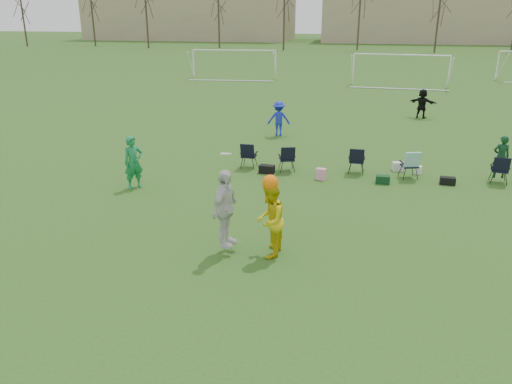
% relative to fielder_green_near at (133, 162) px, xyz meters
% --- Properties ---
extents(ground, '(260.00, 260.00, 0.00)m').
position_rel_fielder_green_near_xyz_m(ground, '(6.07, -4.98, -0.89)').
color(ground, '#28561A').
rests_on(ground, ground).
extents(fielder_green_near, '(0.75, 0.76, 1.77)m').
position_rel_fielder_green_near_xyz_m(fielder_green_near, '(0.00, 0.00, 0.00)').
color(fielder_green_near, '#167F45').
rests_on(fielder_green_near, ground).
extents(fielder_blue, '(1.17, 0.82, 1.64)m').
position_rel_fielder_green_near_xyz_m(fielder_blue, '(3.48, 8.36, -0.07)').
color(fielder_blue, '#192BC0').
rests_on(fielder_blue, ground).
extents(fielder_black, '(1.55, 1.04, 1.60)m').
position_rel_fielder_green_near_xyz_m(fielder_black, '(10.54, 14.18, -0.09)').
color(fielder_black, black).
rests_on(fielder_black, ground).
extents(center_contest, '(1.77, 1.19, 2.56)m').
position_rel_fielder_green_near_xyz_m(center_contest, '(4.80, -3.95, 0.16)').
color(center_contest, silver).
rests_on(center_contest, ground).
extents(sideline_setup, '(9.47, 1.97, 1.64)m').
position_rel_fielder_green_near_xyz_m(sideline_setup, '(7.89, 3.05, -0.38)').
color(sideline_setup, '#0F371C').
rests_on(sideline_setup, ground).
extents(goal_left, '(7.39, 0.76, 2.46)m').
position_rel_fielder_green_near_xyz_m(goal_left, '(-3.93, 29.02, 1.04)').
color(goal_left, white).
rests_on(goal_left, ground).
extents(goal_mid, '(7.40, 0.63, 2.46)m').
position_rel_fielder_green_near_xyz_m(goal_mid, '(10.07, 27.02, 1.04)').
color(goal_mid, white).
rests_on(goal_mid, ground).
extents(tree_line, '(110.28, 3.28, 11.40)m').
position_rel_fielder_green_near_xyz_m(tree_line, '(6.31, 64.86, 4.20)').
color(tree_line, '#382B21').
rests_on(tree_line, ground).
extents(building_row, '(126.00, 16.00, 13.00)m').
position_rel_fielder_green_near_xyz_m(building_row, '(12.80, 91.02, 5.10)').
color(building_row, tan).
rests_on(building_row, ground).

